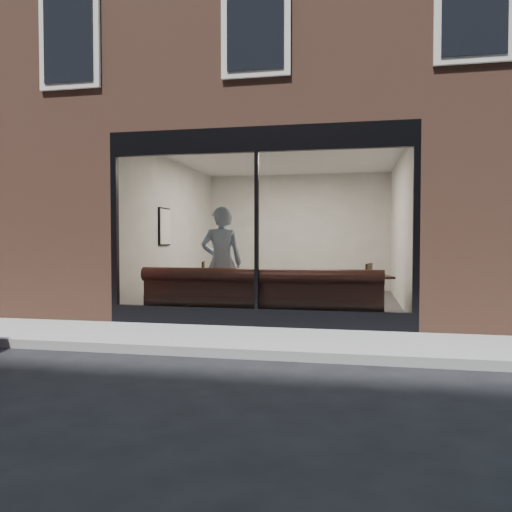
% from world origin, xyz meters
% --- Properties ---
extents(ground, '(120.00, 120.00, 0.00)m').
position_xyz_m(ground, '(0.00, 0.00, 0.00)').
color(ground, black).
rests_on(ground, ground).
extents(sidewalk_near, '(40.00, 2.00, 0.01)m').
position_xyz_m(sidewalk_near, '(0.00, 1.00, 0.01)').
color(sidewalk_near, gray).
rests_on(sidewalk_near, ground).
extents(kerb_near, '(40.00, 0.10, 0.12)m').
position_xyz_m(kerb_near, '(0.00, -0.05, 0.06)').
color(kerb_near, gray).
rests_on(kerb_near, ground).
extents(host_building_pier_left, '(2.50, 12.00, 3.20)m').
position_xyz_m(host_building_pier_left, '(-3.75, 8.00, 1.60)').
color(host_building_pier_left, brown).
rests_on(host_building_pier_left, ground).
extents(host_building_pier_right, '(2.50, 12.00, 3.20)m').
position_xyz_m(host_building_pier_right, '(3.75, 8.00, 1.60)').
color(host_building_pier_right, brown).
rests_on(host_building_pier_right, ground).
extents(host_building_backfill, '(5.00, 6.00, 3.20)m').
position_xyz_m(host_building_backfill, '(0.00, 11.00, 1.60)').
color(host_building_backfill, brown).
rests_on(host_building_backfill, ground).
extents(cafe_floor, '(6.00, 6.00, 0.00)m').
position_xyz_m(cafe_floor, '(0.00, 5.00, 0.02)').
color(cafe_floor, '#2D2D30').
rests_on(cafe_floor, ground).
extents(cafe_ceiling, '(6.00, 6.00, 0.00)m').
position_xyz_m(cafe_ceiling, '(0.00, 5.00, 3.19)').
color(cafe_ceiling, white).
rests_on(cafe_ceiling, host_building_upper).
extents(cafe_wall_back, '(5.00, 0.00, 5.00)m').
position_xyz_m(cafe_wall_back, '(0.00, 7.99, 1.60)').
color(cafe_wall_back, beige).
rests_on(cafe_wall_back, ground).
extents(cafe_wall_left, '(0.00, 6.00, 6.00)m').
position_xyz_m(cafe_wall_left, '(-2.49, 5.00, 1.60)').
color(cafe_wall_left, beige).
rests_on(cafe_wall_left, ground).
extents(cafe_wall_right, '(0.00, 6.00, 6.00)m').
position_xyz_m(cafe_wall_right, '(2.49, 5.00, 1.60)').
color(cafe_wall_right, beige).
rests_on(cafe_wall_right, ground).
extents(storefront_kick, '(5.00, 0.10, 0.30)m').
position_xyz_m(storefront_kick, '(0.00, 2.05, 0.15)').
color(storefront_kick, black).
rests_on(storefront_kick, ground).
extents(storefront_header, '(5.00, 0.10, 0.40)m').
position_xyz_m(storefront_header, '(0.00, 2.05, 3.00)').
color(storefront_header, black).
rests_on(storefront_header, host_building_upper).
extents(storefront_mullion, '(0.06, 0.10, 2.50)m').
position_xyz_m(storefront_mullion, '(0.00, 2.05, 1.55)').
color(storefront_mullion, black).
rests_on(storefront_mullion, storefront_kick).
extents(storefront_glass, '(4.80, 0.00, 4.80)m').
position_xyz_m(storefront_glass, '(0.00, 2.02, 1.55)').
color(storefront_glass, white).
rests_on(storefront_glass, storefront_kick).
extents(banquette, '(4.00, 0.55, 0.45)m').
position_xyz_m(banquette, '(0.00, 2.45, 0.23)').
color(banquette, '#351713').
rests_on(banquette, cafe_floor).
extents(person, '(0.82, 0.64, 1.99)m').
position_xyz_m(person, '(-0.77, 2.75, 1.00)').
color(person, '#A8C6DF').
rests_on(person, cafe_floor).
extents(cafe_table_left, '(0.83, 0.83, 0.04)m').
position_xyz_m(cafe_table_left, '(-1.63, 3.47, 0.74)').
color(cafe_table_left, '#312113').
rests_on(cafe_table_left, cafe_floor).
extents(cafe_table_right, '(0.78, 0.78, 0.04)m').
position_xyz_m(cafe_table_right, '(1.85, 3.38, 0.74)').
color(cafe_table_right, '#312113').
rests_on(cafe_table_right, cafe_floor).
extents(cafe_chair_left, '(0.51, 0.51, 0.04)m').
position_xyz_m(cafe_chair_left, '(-1.72, 4.10, 0.24)').
color(cafe_chair_left, '#312113').
rests_on(cafe_chair_left, cafe_floor).
extents(cafe_chair_right, '(0.56, 0.56, 0.04)m').
position_xyz_m(cafe_chair_right, '(1.63, 4.06, 0.24)').
color(cafe_chair_right, '#312113').
rests_on(cafe_chair_right, cafe_floor).
extents(wall_poster, '(0.02, 0.56, 0.75)m').
position_xyz_m(wall_poster, '(-2.45, 4.34, 1.68)').
color(wall_poster, white).
rests_on(wall_poster, cafe_wall_left).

